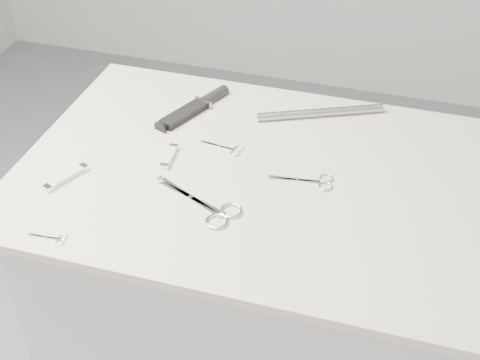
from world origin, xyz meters
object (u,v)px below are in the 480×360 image
(pocket_knife_b, at_px, (169,157))
(plinth, at_px, (253,319))
(embroidery_scissors_b, at_px, (228,148))
(sheathed_knife, at_px, (198,106))
(tiny_scissors, at_px, (53,238))
(large_shears, at_px, (212,209))
(metal_rail, at_px, (320,113))
(pocket_knife_a, at_px, (66,177))
(embroidery_scissors_a, at_px, (314,181))

(pocket_knife_b, bearing_deg, plinth, -92.89)
(embroidery_scissors_b, xyz_separation_m, sheathed_knife, (-0.12, 0.14, 0.01))
(tiny_scissors, relative_size, sheathed_knife, 0.36)
(large_shears, relative_size, metal_rail, 0.66)
(embroidery_scissors_b, relative_size, pocket_knife_b, 1.19)
(large_shears, distance_m, pocket_knife_b, 0.20)
(plinth, bearing_deg, large_shears, -109.25)
(plinth, bearing_deg, pocket_knife_a, -159.70)
(embroidery_scissors_a, height_order, pocket_knife_b, pocket_knife_b)
(embroidery_scissors_b, bearing_deg, tiny_scissors, -114.37)
(sheathed_knife, bearing_deg, pocket_knife_b, -154.37)
(plinth, xyz_separation_m, sheathed_knife, (-0.20, 0.20, 0.48))
(embroidery_scissors_a, height_order, sheathed_knife, sheathed_knife)
(embroidery_scissors_b, xyz_separation_m, pocket_knife_a, (-0.29, -0.20, 0.00))
(embroidery_scissors_b, distance_m, metal_rail, 0.25)
(large_shears, distance_m, embroidery_scissors_a, 0.23)
(embroidery_scissors_a, bearing_deg, pocket_knife_b, 174.06)
(embroidery_scissors_b, bearing_deg, metal_rail, 55.77)
(large_shears, bearing_deg, metal_rail, 95.19)
(plinth, xyz_separation_m, embroidery_scissors_b, (-0.08, 0.06, 0.47))
(sheathed_knife, distance_m, pocket_knife_b, 0.21)
(tiny_scissors, bearing_deg, pocket_knife_a, 106.14)
(embroidery_scissors_a, xyz_separation_m, pocket_knife_b, (-0.32, -0.01, 0.00))
(tiny_scissors, height_order, sheathed_knife, sheathed_knife)
(sheathed_knife, relative_size, pocket_knife_b, 2.47)
(large_shears, height_order, pocket_knife_b, pocket_knife_b)
(embroidery_scissors_b, height_order, pocket_knife_a, pocket_knife_a)
(embroidery_scissors_b, bearing_deg, plinth, -30.82)
(tiny_scissors, height_order, metal_rail, metal_rail)
(plinth, height_order, embroidery_scissors_a, embroidery_scissors_a)
(pocket_knife_a, bearing_deg, large_shears, -67.54)
(large_shears, bearing_deg, pocket_knife_b, 160.53)
(large_shears, distance_m, embroidery_scissors_b, 0.21)
(plinth, relative_size, embroidery_scissors_b, 9.02)
(large_shears, distance_m, sheathed_knife, 0.38)
(embroidery_scissors_a, distance_m, sheathed_knife, 0.38)
(pocket_knife_a, height_order, pocket_knife_b, pocket_knife_a)
(plinth, bearing_deg, metal_rail, 71.14)
(embroidery_scissors_a, distance_m, embroidery_scissors_b, 0.21)
(large_shears, xyz_separation_m, embroidery_scissors_a, (0.17, 0.14, -0.00))
(pocket_knife_b, bearing_deg, large_shears, -138.68)
(large_shears, height_order, embroidery_scissors_a, large_shears)
(plinth, xyz_separation_m, tiny_scissors, (-0.31, -0.31, 0.47))
(plinth, relative_size, large_shears, 4.52)
(large_shears, bearing_deg, tiny_scissors, -123.67)
(pocket_knife_a, bearing_deg, metal_rail, -25.88)
(pocket_knife_a, bearing_deg, pocket_knife_b, -30.25)
(pocket_knife_a, relative_size, pocket_knife_b, 1.25)
(plinth, height_order, tiny_scissors, tiny_scissors)
(sheathed_knife, height_order, metal_rail, sheathed_knife)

